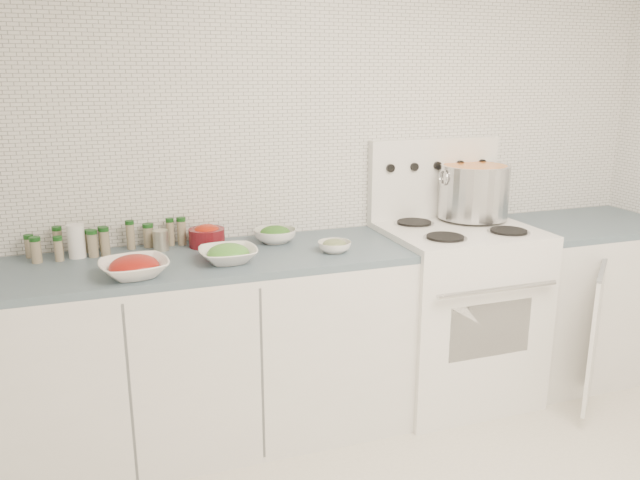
{
  "coord_description": "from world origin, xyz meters",
  "views": [
    {
      "loc": [
        -1.22,
        -1.52,
        1.7
      ],
      "look_at": [
        -0.29,
        1.14,
        0.95
      ],
      "focal_mm": 35.0,
      "sensor_mm": 36.0,
      "label": 1
    }
  ],
  "objects_px": {
    "stove": "(454,307)",
    "bowl_snowpea": "(228,254)",
    "bowl_tomato": "(134,267)",
    "stock_pot": "(474,189)"
  },
  "relations": [
    {
      "from": "stove",
      "to": "bowl_snowpea",
      "type": "distance_m",
      "value": 1.3
    },
    {
      "from": "bowl_tomato",
      "to": "bowl_snowpea",
      "type": "distance_m",
      "value": 0.41
    },
    {
      "from": "stove",
      "to": "bowl_tomato",
      "type": "distance_m",
      "value": 1.69
    },
    {
      "from": "stock_pot",
      "to": "bowl_tomato",
      "type": "bearing_deg",
      "value": -170.05
    },
    {
      "from": "stove",
      "to": "bowl_snowpea",
      "type": "relative_size",
      "value": 5.3
    },
    {
      "from": "stock_pot",
      "to": "bowl_snowpea",
      "type": "height_order",
      "value": "stock_pot"
    },
    {
      "from": "bowl_tomato",
      "to": "bowl_snowpea",
      "type": "bearing_deg",
      "value": 10.37
    },
    {
      "from": "bowl_tomato",
      "to": "bowl_snowpea",
      "type": "height_order",
      "value": "bowl_tomato"
    },
    {
      "from": "stove",
      "to": "stock_pot",
      "type": "height_order",
      "value": "stove"
    },
    {
      "from": "stock_pot",
      "to": "bowl_tomato",
      "type": "xyz_separation_m",
      "value": [
        -1.79,
        -0.31,
        -0.16
      ]
    }
  ]
}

